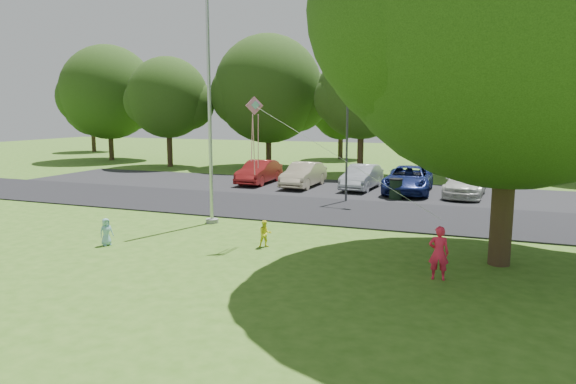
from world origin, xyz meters
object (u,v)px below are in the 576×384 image
(flagpole, at_px, (210,118))
(trash_can, at_px, (396,189))
(child_yellow, at_px, (265,234))
(big_tree, at_px, (513,3))
(child_blue, at_px, (106,232))
(street_lamp, at_px, (351,136))
(kite, at_px, (258,121))
(woman, at_px, (439,253))

(flagpole, distance_m, trash_can, 10.64)
(trash_can, xyz_separation_m, child_yellow, (-2.55, -10.67, -0.10))
(big_tree, bearing_deg, child_blue, -169.59)
(street_lamp, distance_m, big_tree, 11.52)
(kite, bearing_deg, big_tree, -35.39)
(trash_can, bearing_deg, kite, -105.41)
(street_lamp, relative_size, woman, 3.71)
(trash_can, distance_m, kite, 11.36)
(child_yellow, height_order, kite, kite)
(child_yellow, bearing_deg, kite, 104.02)
(big_tree, relative_size, child_blue, 14.14)
(big_tree, bearing_deg, woman, -127.01)
(kite, bearing_deg, flagpole, 104.85)
(trash_can, distance_m, woman, 12.44)
(big_tree, height_order, kite, big_tree)
(street_lamp, bearing_deg, big_tree, -42.17)
(street_lamp, xyz_separation_m, trash_can, (1.98, 1.50, -2.69))
(child_blue, bearing_deg, woman, -63.35)
(flagpole, relative_size, child_yellow, 11.20)
(big_tree, xyz_separation_m, woman, (-1.48, -1.96, -6.58))
(woman, xyz_separation_m, child_yellow, (-5.59, 1.40, -0.28))
(street_lamp, distance_m, woman, 11.96)
(flagpole, bearing_deg, woman, -24.18)
(flagpole, distance_m, big_tree, 11.18)
(woman, bearing_deg, child_yellow, -20.49)
(woman, bearing_deg, flagpole, -30.62)
(woman, distance_m, child_yellow, 5.76)
(child_yellow, distance_m, kite, 3.68)
(flagpole, distance_m, woman, 10.50)
(big_tree, xyz_separation_m, child_blue, (-12.09, -2.22, -6.84))
(street_lamp, bearing_deg, child_yellow, -82.76)
(street_lamp, xyz_separation_m, child_blue, (-5.60, -10.82, -2.78))
(woman, distance_m, child_blue, 10.62)
(child_yellow, xyz_separation_m, kite, (-0.32, 0.26, 3.65))
(street_lamp, distance_m, trash_can, 3.66)
(big_tree, relative_size, child_yellow, 14.51)
(street_lamp, height_order, big_tree, big_tree)
(child_blue, bearing_deg, flagpole, 5.33)
(trash_can, relative_size, big_tree, 0.08)
(street_lamp, xyz_separation_m, child_yellow, (-0.56, -9.16, -2.79))
(flagpole, relative_size, street_lamp, 1.86)
(trash_can, xyz_separation_m, kite, (-2.87, -10.41, 3.55))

